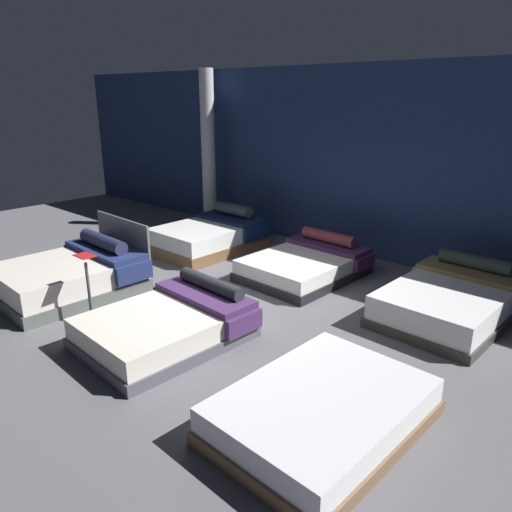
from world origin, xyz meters
TOP-DOWN VIEW (x-y plane):
  - ground_plane at (0.00, 0.00)m, footprint 18.00×18.00m
  - showroom_back_wall at (0.00, 3.40)m, footprint 18.00×0.06m
  - bed_0 at (-2.34, -1.27)m, footprint 1.75×2.10m
  - bed_1 at (0.02, -1.27)m, footprint 1.62×2.02m
  - bed_2 at (2.42, -1.40)m, footprint 1.53×2.07m
  - bed_3 at (-2.36, 1.68)m, footprint 1.51×2.13m
  - bed_4 at (-0.06, 1.72)m, footprint 1.62×2.05m
  - bed_5 at (2.39, 1.74)m, footprint 1.55×2.13m
  - price_sign at (-1.19, -1.65)m, footprint 0.28×0.24m
  - support_pillar at (-3.70, 2.91)m, footprint 0.31×0.31m

SIDE VIEW (x-z plane):
  - ground_plane at x=0.00m, z-range -0.02..0.00m
  - bed_2 at x=2.42m, z-range 0.00..0.38m
  - bed_4 at x=-0.06m, z-range -0.12..0.54m
  - bed_1 at x=0.02m, z-range -0.11..0.56m
  - bed_5 at x=2.39m, z-range -0.12..0.62m
  - bed_3 at x=-2.36m, z-range -0.14..0.70m
  - bed_0 at x=-2.34m, z-range -0.22..0.81m
  - price_sign at x=-1.19m, z-range -0.11..0.85m
  - showroom_back_wall at x=0.00m, z-range 0.00..3.50m
  - support_pillar at x=-3.70m, z-range 0.00..3.50m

